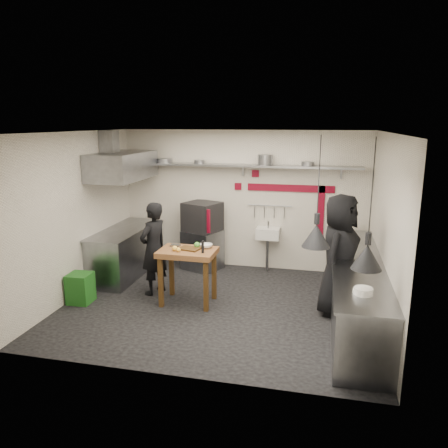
% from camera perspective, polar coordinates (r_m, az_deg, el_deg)
% --- Properties ---
extents(floor, '(5.00, 5.00, 0.00)m').
position_cam_1_polar(floor, '(7.32, -0.70, -10.60)').
color(floor, black).
rests_on(floor, ground).
extents(ceiling, '(5.00, 5.00, 0.00)m').
position_cam_1_polar(ceiling, '(6.69, -0.77, 11.89)').
color(ceiling, beige).
rests_on(ceiling, floor).
extents(wall_back, '(5.00, 0.04, 2.80)m').
position_cam_1_polar(wall_back, '(8.88, 2.49, 3.13)').
color(wall_back, silver).
rests_on(wall_back, floor).
extents(wall_front, '(5.00, 0.04, 2.80)m').
position_cam_1_polar(wall_front, '(4.93, -6.56, -5.26)').
color(wall_front, silver).
rests_on(wall_front, floor).
extents(wall_left, '(0.04, 4.20, 2.80)m').
position_cam_1_polar(wall_left, '(7.84, -18.78, 1.07)').
color(wall_left, silver).
rests_on(wall_left, floor).
extents(wall_right, '(0.04, 4.20, 2.80)m').
position_cam_1_polar(wall_right, '(6.74, 20.38, -0.96)').
color(wall_right, silver).
rests_on(wall_right, floor).
extents(red_band_horiz, '(1.70, 0.02, 0.14)m').
position_cam_1_polar(red_band_horiz, '(8.70, 8.67, 4.65)').
color(red_band_horiz, maroon).
rests_on(red_band_horiz, wall_back).
extents(red_band_vert, '(0.14, 0.02, 1.10)m').
position_cam_1_polar(red_band_vert, '(8.76, 12.48, 1.35)').
color(red_band_vert, maroon).
rests_on(red_band_vert, wall_back).
extents(red_tile_a, '(0.14, 0.02, 0.14)m').
position_cam_1_polar(red_tile_a, '(8.74, 4.13, 6.59)').
color(red_tile_a, maroon).
rests_on(red_tile_a, wall_back).
extents(red_tile_b, '(0.14, 0.02, 0.14)m').
position_cam_1_polar(red_tile_b, '(8.84, 1.85, 4.93)').
color(red_tile_b, maroon).
rests_on(red_tile_b, wall_back).
extents(back_shelf, '(4.60, 0.34, 0.04)m').
position_cam_1_polar(back_shelf, '(8.61, 2.32, 7.65)').
color(back_shelf, slate).
rests_on(back_shelf, wall_back).
extents(shelf_bracket_left, '(0.04, 0.06, 0.24)m').
position_cam_1_polar(shelf_bracket_left, '(9.30, -9.18, 7.29)').
color(shelf_bracket_left, slate).
rests_on(shelf_bracket_left, wall_back).
extents(shelf_bracket_mid, '(0.04, 0.06, 0.24)m').
position_cam_1_polar(shelf_bracket_mid, '(8.77, 2.50, 7.09)').
color(shelf_bracket_mid, slate).
rests_on(shelf_bracket_mid, wall_back).
extents(shelf_bracket_right, '(0.04, 0.06, 0.24)m').
position_cam_1_polar(shelf_bracket_right, '(8.63, 15.08, 6.55)').
color(shelf_bracket_right, slate).
rests_on(shelf_bracket_right, wall_back).
extents(pan_far_left, '(0.32, 0.32, 0.09)m').
position_cam_1_polar(pan_far_left, '(9.03, -7.74, 8.22)').
color(pan_far_left, slate).
rests_on(pan_far_left, back_shelf).
extents(pan_mid_left, '(0.28, 0.28, 0.07)m').
position_cam_1_polar(pan_mid_left, '(8.80, -3.21, 8.12)').
color(pan_mid_left, slate).
rests_on(pan_mid_left, back_shelf).
extents(stock_pot, '(0.30, 0.30, 0.20)m').
position_cam_1_polar(stock_pot, '(8.53, 5.40, 8.36)').
color(stock_pot, slate).
rests_on(stock_pot, back_shelf).
extents(pan_right, '(0.29, 0.29, 0.08)m').
position_cam_1_polar(pan_right, '(8.46, 10.90, 7.74)').
color(pan_right, slate).
rests_on(pan_right, back_shelf).
extents(oven_stand, '(0.86, 0.83, 0.80)m').
position_cam_1_polar(oven_stand, '(8.95, -2.81, -3.38)').
color(oven_stand, slate).
rests_on(oven_stand, floor).
extents(combi_oven, '(0.83, 0.81, 0.58)m').
position_cam_1_polar(combi_oven, '(8.79, -2.86, 0.96)').
color(combi_oven, black).
rests_on(combi_oven, oven_stand).
extents(oven_door, '(0.45, 0.21, 0.46)m').
position_cam_1_polar(oven_door, '(8.51, -3.14, 0.54)').
color(oven_door, maroon).
rests_on(oven_door, combi_oven).
extents(oven_glass, '(0.31, 0.14, 0.34)m').
position_cam_1_polar(oven_glass, '(8.49, -3.41, 0.51)').
color(oven_glass, black).
rests_on(oven_glass, oven_door).
extents(hand_sink, '(0.46, 0.34, 0.22)m').
position_cam_1_polar(hand_sink, '(8.76, 5.77, -1.22)').
color(hand_sink, silver).
rests_on(hand_sink, wall_back).
extents(sink_tap, '(0.03, 0.03, 0.14)m').
position_cam_1_polar(sink_tap, '(8.72, 5.80, -0.07)').
color(sink_tap, slate).
rests_on(sink_tap, hand_sink).
extents(sink_drain, '(0.06, 0.06, 0.66)m').
position_cam_1_polar(sink_drain, '(8.84, 5.68, -4.04)').
color(sink_drain, slate).
rests_on(sink_drain, floor).
extents(utensil_rail, '(0.90, 0.02, 0.02)m').
position_cam_1_polar(utensil_rail, '(8.78, 5.97, 2.42)').
color(utensil_rail, slate).
rests_on(utensil_rail, wall_back).
extents(counter_right, '(0.70, 3.80, 0.90)m').
position_cam_1_polar(counter_right, '(6.99, 16.87, -8.39)').
color(counter_right, slate).
rests_on(counter_right, floor).
extents(counter_right_top, '(0.76, 3.90, 0.03)m').
position_cam_1_polar(counter_right_top, '(6.84, 17.13, -4.75)').
color(counter_right_top, slate).
rests_on(counter_right_top, counter_right).
extents(plate_stack, '(0.25, 0.25, 0.09)m').
position_cam_1_polar(plate_stack, '(5.55, 17.76, -8.37)').
color(plate_stack, silver).
rests_on(plate_stack, counter_right_top).
extents(small_bowl_right, '(0.23, 0.23, 0.05)m').
position_cam_1_polar(small_bowl_right, '(5.59, 17.51, -8.42)').
color(small_bowl_right, silver).
rests_on(small_bowl_right, counter_right_top).
extents(counter_left, '(0.70, 1.90, 0.90)m').
position_cam_1_polar(counter_left, '(8.79, -12.81, -3.67)').
color(counter_left, slate).
rests_on(counter_left, floor).
extents(counter_left_top, '(0.76, 2.00, 0.03)m').
position_cam_1_polar(counter_left_top, '(8.67, -12.97, -0.72)').
color(counter_left_top, slate).
rests_on(counter_left_top, counter_left).
extents(extractor_hood, '(0.78, 1.60, 0.50)m').
position_cam_1_polar(extractor_hood, '(8.44, -13.09, 7.42)').
color(extractor_hood, slate).
rests_on(extractor_hood, ceiling).
extents(hood_duct, '(0.28, 0.28, 0.50)m').
position_cam_1_polar(hood_duct, '(8.53, -14.77, 10.08)').
color(hood_duct, slate).
rests_on(hood_duct, ceiling).
extents(green_bin, '(0.39, 0.39, 0.50)m').
position_cam_1_polar(green_bin, '(7.73, -18.25, -7.95)').
color(green_bin, '#1A5819').
rests_on(green_bin, floor).
extents(prep_table, '(0.92, 0.64, 0.92)m').
position_cam_1_polar(prep_table, '(7.29, -4.73, -6.84)').
color(prep_table, brown).
rests_on(prep_table, floor).
extents(cutting_board, '(0.38, 0.31, 0.02)m').
position_cam_1_polar(cutting_board, '(7.16, -4.52, -3.23)').
color(cutting_board, '#452C12').
rests_on(cutting_board, prep_table).
extents(pepper_mill, '(0.06, 0.06, 0.20)m').
position_cam_1_polar(pepper_mill, '(6.94, -2.80, -3.00)').
color(pepper_mill, black).
rests_on(pepper_mill, prep_table).
extents(lemon_a, '(0.12, 0.12, 0.09)m').
position_cam_1_polar(lemon_a, '(7.10, -6.45, -3.18)').
color(lemon_a, yellow).
rests_on(lemon_a, prep_table).
extents(lemon_b, '(0.09, 0.09, 0.07)m').
position_cam_1_polar(lemon_b, '(7.03, -5.96, -3.35)').
color(lemon_b, yellow).
rests_on(lemon_b, prep_table).
extents(veg_ball, '(0.12, 0.12, 0.10)m').
position_cam_1_polar(veg_ball, '(7.23, -3.55, -2.74)').
color(veg_ball, '#499731').
rests_on(veg_ball, prep_table).
extents(steel_tray, '(0.17, 0.11, 0.03)m').
position_cam_1_polar(steel_tray, '(7.36, -6.38, -2.79)').
color(steel_tray, slate).
rests_on(steel_tray, prep_table).
extents(bowl, '(0.22, 0.22, 0.07)m').
position_cam_1_polar(bowl, '(7.23, -2.34, -2.87)').
color(bowl, silver).
rests_on(bowl, prep_table).
extents(heat_lamp_near, '(0.38, 0.38, 1.42)m').
position_cam_1_polar(heat_lamp_near, '(5.62, 12.21, 4.05)').
color(heat_lamp_near, black).
rests_on(heat_lamp_near, ceiling).
extents(heat_lamp_far, '(0.46, 0.46, 1.51)m').
position_cam_1_polar(heat_lamp_far, '(5.15, 18.64, 2.35)').
color(heat_lamp_far, black).
rests_on(heat_lamp_far, ceiling).
extents(chef_left, '(0.58, 0.70, 1.63)m').
position_cam_1_polar(chef_left, '(7.66, -9.18, -3.18)').
color(chef_left, black).
rests_on(chef_left, floor).
extents(chef_right, '(0.87, 1.08, 1.91)m').
position_cam_1_polar(chef_right, '(6.96, 14.80, -3.96)').
color(chef_right, black).
rests_on(chef_right, floor).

